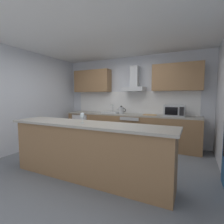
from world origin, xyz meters
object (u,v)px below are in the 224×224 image
Objects in this scene: sink at (111,112)px; microwave at (175,111)px; wine_glass at (82,116)px; refrigerator at (84,126)px; range_hood at (134,83)px; kettle at (121,110)px; oven at (132,129)px; chopping_board at (150,115)px.

microwave is at bearing -1.22° from sink.
wine_glass is (0.60, -2.31, 0.15)m from sink.
refrigerator is 2.88m from microwave.
kettle is at bearing -154.10° from range_hood.
range_hood is at bearing 25.90° from kettle.
refrigerator is at bearing -175.49° from range_hood.
refrigerator is 2.94× the size of kettle.
kettle reaches higher than oven.
microwave is at bearing -1.41° from oven.
microwave is 1.47× the size of chopping_board.
chopping_board is (0.84, 0.01, -0.09)m from kettle.
kettle is (0.35, -0.04, 0.08)m from sink.
sink reaches higher than wine_glass.
range_hood is at bearing 4.51° from refrigerator.
range_hood is at bearing 163.08° from chopping_board.
kettle is (-0.34, -0.03, 0.55)m from oven.
microwave is 0.69× the size of range_hood.
oven is 4.50× the size of wine_glass.
oven is 1.68m from refrigerator.
kettle is 0.87m from range_hood.
oven is at bearing 5.72° from kettle.
range_hood is 4.05× the size of wine_glass.
sink is at bearing 179.08° from oven.
sink is at bearing 178.33° from chopping_board.
range_hood is 2.12× the size of chopping_board.
oven is at bearing -90.00° from range_hood.
wine_glass is at bearing -83.81° from kettle.
microwave is at bearing -0.38° from chopping_board.
oven is 0.68m from chopping_board.
refrigerator is at bearing 124.65° from wine_glass.
sink is 1.11m from range_hood.
refrigerator is at bearing -179.91° from oven.
microwave is 1.83m from sink.
oven is 1.28m from microwave.
chopping_board reaches higher than oven.
oven is at bearing 0.09° from refrigerator.
sink is 2.81× the size of wine_glass.
chopping_board is at bearing -1.67° from sink.
range_hood reaches higher than wine_glass.
oven is 0.83m from sink.
kettle is at bearing -179.77° from microwave.
refrigerator is (-1.68, -0.00, -0.03)m from oven.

